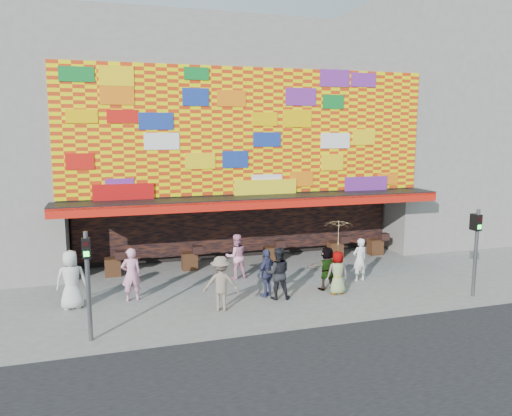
% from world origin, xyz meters
% --- Properties ---
extents(ground, '(90.00, 90.00, 0.00)m').
position_xyz_m(ground, '(0.00, 0.00, 0.00)').
color(ground, slate).
rests_on(ground, ground).
extents(road_strip, '(30.00, 8.00, 0.02)m').
position_xyz_m(road_strip, '(0.00, -6.50, 0.01)').
color(road_strip, black).
rests_on(road_strip, ground).
extents(shop_building, '(15.20, 9.40, 10.00)m').
position_xyz_m(shop_building, '(0.00, 8.18, 5.23)').
color(shop_building, gray).
rests_on(shop_building, ground).
extents(neighbor_right, '(11.00, 8.00, 12.00)m').
position_xyz_m(neighbor_right, '(13.00, 8.00, 6.00)').
color(neighbor_right, gray).
rests_on(neighbor_right, ground).
extents(signal_left, '(0.22, 0.20, 3.00)m').
position_xyz_m(signal_left, '(-6.20, -1.50, 1.86)').
color(signal_left, '#59595B').
rests_on(signal_left, ground).
extents(signal_right, '(0.22, 0.20, 3.00)m').
position_xyz_m(signal_right, '(6.20, -1.50, 1.86)').
color(signal_right, '#59595B').
rests_on(signal_right, ground).
extents(ped_a, '(0.95, 0.64, 1.89)m').
position_xyz_m(ped_a, '(-6.80, 1.23, 0.95)').
color(ped_a, silver).
rests_on(ped_a, ground).
extents(ped_b, '(0.69, 0.49, 1.78)m').
position_xyz_m(ped_b, '(-4.95, 1.47, 0.89)').
color(ped_b, pink).
rests_on(ped_b, ground).
extents(ped_c, '(1.00, 0.86, 1.77)m').
position_xyz_m(ped_c, '(-0.26, 0.22, 0.88)').
color(ped_c, black).
rests_on(ped_c, ground).
extents(ped_d, '(1.24, 0.89, 1.74)m').
position_xyz_m(ped_d, '(-2.32, -0.28, 0.87)').
color(ped_d, '#806D5D').
rests_on(ped_d, ground).
extents(ped_e, '(1.02, 0.87, 1.64)m').
position_xyz_m(ped_e, '(-0.53, 0.55, 0.82)').
color(ped_e, '#373B60').
rests_on(ped_e, ground).
extents(ped_f, '(1.44, 0.49, 1.55)m').
position_xyz_m(ped_f, '(1.73, 0.63, 0.77)').
color(ped_f, gray).
rests_on(ped_f, ground).
extents(ped_g, '(0.77, 0.53, 1.51)m').
position_xyz_m(ped_g, '(1.87, 0.08, 0.75)').
color(ped_g, gray).
rests_on(ped_g, ground).
extents(ped_h, '(0.64, 0.48, 1.62)m').
position_xyz_m(ped_h, '(3.35, 1.23, 0.81)').
color(ped_h, white).
rests_on(ped_h, ground).
extents(ped_i, '(0.88, 0.71, 1.71)m').
position_xyz_m(ped_i, '(-1.00, 2.90, 0.86)').
color(ped_i, '#F7A0C2').
rests_on(ped_i, ground).
extents(parasol, '(1.23, 1.25, 1.84)m').
position_xyz_m(parasol, '(1.87, 0.08, 2.14)').
color(parasol, '#FFE1A0').
rests_on(parasol, ground).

